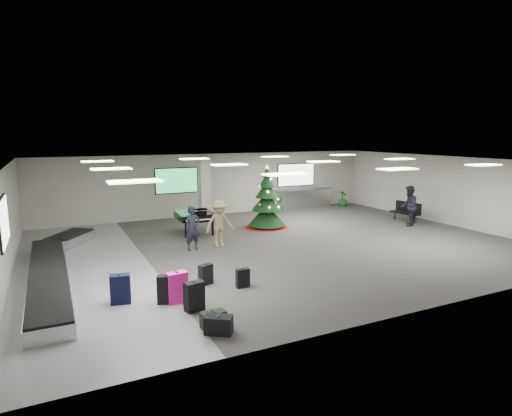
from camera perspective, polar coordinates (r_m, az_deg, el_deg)
name	(u,v)px	position (r m, az deg, el deg)	size (l,w,h in m)	color
ground	(278,245)	(16.58, 2.96, -4.89)	(18.00, 18.00, 0.00)	#373432
room_envelope	(262,183)	(16.56, 0.75, 3.32)	(18.02, 14.02, 3.21)	#9E9C91
baggage_carousel	(54,267)	(14.50, -25.34, -7.15)	(2.28, 9.71, 0.43)	silver
service_counter	(298,199)	(24.58, 5.68, 1.23)	(4.05, 0.65, 1.08)	silver
suitcase_0	(194,296)	(10.60, -8.23, -11.58)	(0.51, 0.36, 0.74)	black
suitcase_1	(167,289)	(11.15, -11.78, -10.58)	(0.53, 0.41, 0.75)	black
pink_suitcase	(177,287)	(11.15, -10.48, -10.37)	(0.54, 0.35, 0.81)	#FE219E
suitcase_3	(206,274)	(12.32, -6.71, -8.79)	(0.44, 0.34, 0.61)	black
navy_suitcase	(120,289)	(11.43, -17.62, -10.27)	(0.53, 0.37, 0.77)	black
green_duffel	(213,320)	(9.77, -5.71, -14.59)	(0.57, 0.31, 0.39)	black
suitcase_7	(243,278)	(12.04, -1.78, -9.31)	(0.37, 0.21, 0.55)	black
black_duffel	(219,325)	(9.50, -5.01, -15.24)	(0.67, 0.60, 0.41)	black
christmas_tree	(267,206)	(19.41, 1.46, 0.27)	(2.02, 2.02, 2.88)	maroon
grand_piano	(195,216)	(18.40, -8.09, -1.05)	(1.56, 1.95, 1.08)	black
bench	(406,210)	(22.06, 19.43, -0.31)	(0.64, 1.54, 0.95)	black
traveler_a	(193,228)	(15.80, -8.44, -2.68)	(0.60, 0.39, 1.63)	black
traveler_b	(220,223)	(16.18, -4.89, -2.04)	(1.15, 0.66, 1.78)	#8B7A56
traveler_bench	(409,206)	(20.97, 19.70, 0.28)	(0.91, 0.71, 1.87)	black
potted_plant_left	(280,205)	(23.45, 3.19, 0.45)	(0.43, 0.34, 0.78)	#16461B
potted_plant_right	(343,198)	(25.69, 11.51, 1.25)	(0.51, 0.51, 0.92)	#16461B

